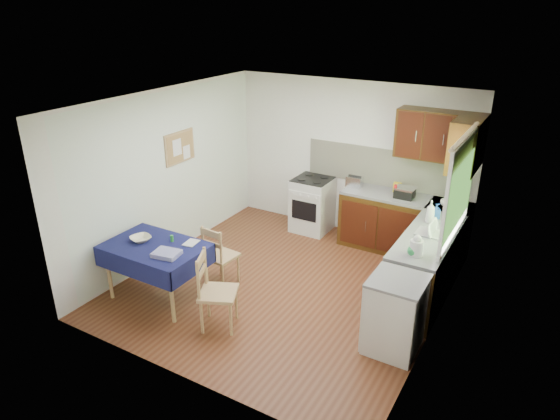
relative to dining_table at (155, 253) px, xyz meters
The scene contains 33 objects.
floor 1.80m from the dining_table, 40.41° to the left, with size 4.20×4.20×0.00m, color #532816.
ceiling 2.49m from the dining_table, 40.41° to the left, with size 4.00×4.20×0.02m, color silver.
wall_back 3.48m from the dining_table, 68.19° to the left, with size 4.00×0.02×2.50m, color white.
wall_front 1.73m from the dining_table, 38.52° to the right, with size 4.00×0.02×2.50m, color white.
wall_left 1.43m from the dining_table, 123.75° to the left, with size 0.02×4.20×2.50m, color white.
wall_right 3.50m from the dining_table, 18.34° to the left, with size 0.02×4.20×2.50m, color white.
base_cabinets 3.53m from the dining_table, 41.67° to the left, with size 1.90×2.30×0.86m.
worktop_back 3.71m from the dining_table, 51.14° to the left, with size 1.90×0.60×0.04m, color slate.
worktop_right 3.45m from the dining_table, 30.26° to the left, with size 0.60×1.70×0.04m, color slate.
worktop_corner 4.15m from the dining_table, 44.13° to the left, with size 0.60×0.60×0.04m, color slate.
splashback 3.75m from the dining_table, 58.74° to the left, with size 2.70×0.02×0.60m, color #F3EDCE.
upper_cabinets 4.19m from the dining_table, 45.86° to the left, with size 1.20×0.85×0.70m.
stove 2.99m from the dining_table, 74.96° to the left, with size 0.60×0.61×0.92m.
window 3.84m from the dining_table, 28.81° to the left, with size 0.04×1.48×1.26m.
fridge 3.03m from the dining_table, 10.20° to the left, with size 0.58×0.60×0.89m.
corkboard 1.81m from the dining_table, 116.67° to the left, with size 0.04×0.62×0.47m.
dining_table is the anchor object (origin of this frame).
chair_far 0.85m from the dining_table, 53.23° to the left, with size 0.42×0.42×0.88m.
chair_near 1.03m from the dining_table, ahead, with size 0.56×0.56×0.96m.
toaster 3.27m from the dining_table, 62.68° to the left, with size 0.25×0.15×0.19m.
sandwich_press 3.68m from the dining_table, 50.91° to the left, with size 0.27×0.24×0.16m.
sauce_bottle 3.56m from the dining_table, 52.01° to the left, with size 0.04×0.04×0.20m, color red.
yellow_packet 3.71m from the dining_table, 54.63° to the left, with size 0.11×0.07×0.15m, color yellow.
dish_rack 3.50m from the dining_table, 30.77° to the left, with size 0.39×0.30×0.18m.
kettle 3.21m from the dining_table, 20.77° to the left, with size 0.15×0.15×0.26m.
cup 4.06m from the dining_table, 44.31° to the left, with size 0.12×0.12×0.09m, color white.
soap_bottle_a 3.60m from the dining_table, 36.72° to the left, with size 0.12×0.12×0.30m, color silver.
soap_bottle_b 3.73m from the dining_table, 38.52° to the left, with size 0.09×0.10×0.21m, color #1B43A1.
soap_bottle_c 3.17m from the dining_table, 20.67° to the left, with size 0.13×0.13×0.17m, color green.
plate_bowl 0.27m from the dining_table, behind, with size 0.25×0.25×0.06m, color beige.
book 0.41m from the dining_table, 41.32° to the left, with size 0.15×0.21×0.02m, color white.
spice_jar 0.27m from the dining_table, 58.56° to the left, with size 0.04×0.04×0.08m, color green.
tea_towel 0.38m from the dining_table, 22.56° to the right, with size 0.31×0.24×0.06m, color navy.
Camera 1 is at (2.92, -5.13, 3.62)m, focal length 32.00 mm.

